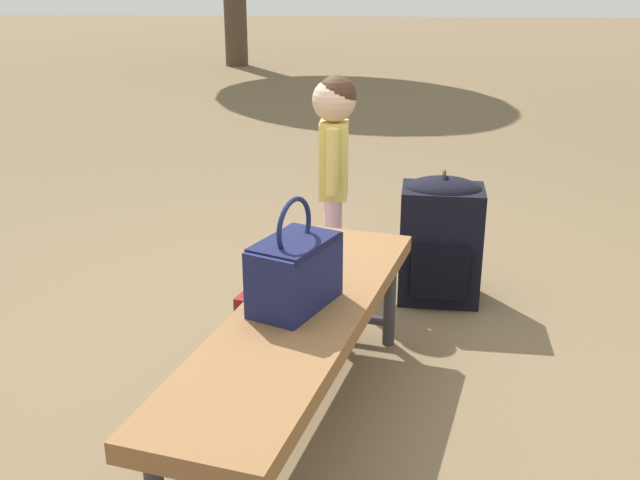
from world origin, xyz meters
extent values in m
plane|color=brown|center=(0.00, 0.00, 0.00)|extent=(40.00, 40.00, 0.00)
cube|color=brown|center=(-0.52, 0.02, 0.42)|extent=(1.65, 0.77, 0.06)
cylinder|color=#2D2D33|center=(0.20, -0.01, 0.20)|extent=(0.05, 0.05, 0.39)
cylinder|color=#2D2D33|center=(0.13, -0.28, 0.20)|extent=(0.05, 0.05, 0.39)
cylinder|color=#2D2D33|center=(0.17, -0.14, 0.10)|extent=(0.10, 0.28, 0.04)
cube|color=#191E4C|center=(-0.47, 0.04, 0.56)|extent=(0.37, 0.30, 0.22)
cube|color=#131639|center=(-0.47, 0.04, 0.67)|extent=(0.34, 0.29, 0.02)
torus|color=#191E4C|center=(-0.47, 0.04, 0.72)|extent=(0.18, 0.10, 0.20)
cylinder|color=#E5B2C6|center=(0.75, -0.01, 0.21)|extent=(0.08, 0.08, 0.43)
cylinder|color=#E5B2C6|center=(0.85, -0.01, 0.21)|extent=(0.08, 0.08, 0.43)
ellipsoid|color=white|center=(0.75, 0.01, 0.02)|extent=(0.05, 0.09, 0.04)
ellipsoid|color=white|center=(0.85, 0.01, 0.02)|extent=(0.05, 0.09, 0.04)
cube|color=#E5CC66|center=(0.80, -0.01, 0.61)|extent=(0.16, 0.13, 0.37)
cylinder|color=#E5CC66|center=(0.70, -0.01, 0.63)|extent=(0.06, 0.06, 0.31)
cylinder|color=#E5CC66|center=(0.91, -0.01, 0.63)|extent=(0.06, 0.06, 0.31)
sphere|color=beige|center=(0.80, -0.01, 0.90)|extent=(0.20, 0.20, 0.20)
sphere|color=#3F2819|center=(0.80, -0.02, 0.92)|extent=(0.19, 0.19, 0.19)
cube|color=black|center=(0.61, -0.52, 0.27)|extent=(0.29, 0.39, 0.54)
ellipsoid|color=black|center=(0.61, -0.52, 0.53)|extent=(0.28, 0.37, 0.12)
cube|color=black|center=(0.46, -0.51, 0.19)|extent=(0.05, 0.26, 0.24)
cube|color=black|center=(0.75, -0.61, 0.27)|extent=(0.03, 0.06, 0.46)
cube|color=black|center=(0.76, -0.44, 0.27)|extent=(0.03, 0.06, 0.46)
torus|color=black|center=(0.61, -0.52, 0.58)|extent=(0.09, 0.02, 0.09)
cube|color=maroon|center=(-0.05, 0.21, 0.15)|extent=(0.24, 0.20, 0.30)
ellipsoid|color=maroon|center=(-0.05, 0.21, 0.29)|extent=(0.23, 0.19, 0.07)
cube|color=#4A1010|center=(-0.02, 0.30, 0.11)|extent=(0.14, 0.06, 0.14)
cube|color=#4A1010|center=(-0.11, 0.15, 0.15)|extent=(0.04, 0.02, 0.26)
cube|color=#4A1010|center=(-0.02, 0.12, 0.15)|extent=(0.04, 0.02, 0.26)
torus|color=black|center=(-0.05, 0.21, 0.32)|extent=(0.02, 0.05, 0.05)
camera|label=1|loc=(-2.68, -0.21, 1.50)|focal=42.25mm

